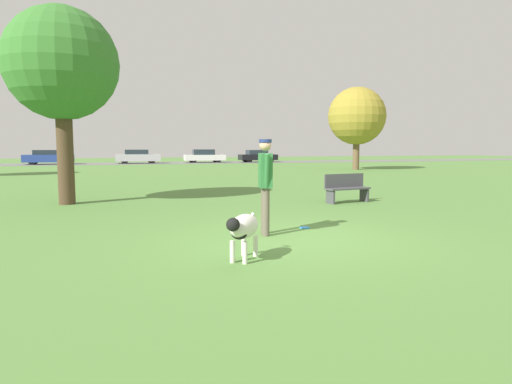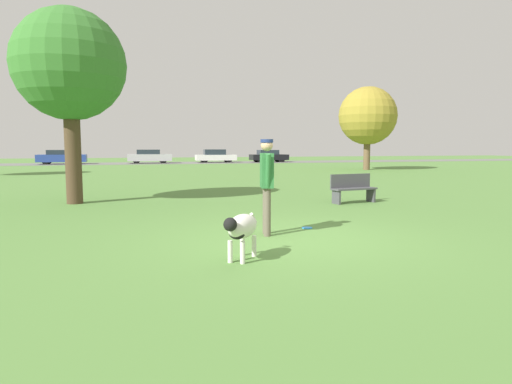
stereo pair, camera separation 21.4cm
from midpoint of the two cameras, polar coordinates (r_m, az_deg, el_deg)
The scene contains 12 objects.
ground_plane at distance 8.28m, azimuth 3.31°, elevation -5.78°, with size 120.00×120.00×0.00m, color #56843D.
far_road_strip at distance 45.45m, azimuth -13.79°, elevation 3.51°, with size 120.00×6.00×0.01m.
person at distance 8.43m, azimuth 0.44°, elevation 1.79°, with size 0.31×0.73×1.78m.
dog at distance 6.61m, azimuth -2.55°, elevation -4.51°, with size 0.75×0.95×0.69m.
frisbee at distance 9.30m, azimuth 5.44°, elevation -4.45°, with size 0.21×0.21×0.02m.
tree_far_right at distance 32.99m, azimuth 12.31°, elevation 9.24°, with size 4.01×4.01×5.76m.
tree_near_left at distance 14.25m, azimuth -23.54°, elevation 14.33°, with size 3.12×3.12×5.50m.
parked_car_blue at distance 45.55m, azimuth -24.65°, elevation 3.97°, with size 4.27×1.83×1.31m.
parked_car_silver at distance 45.19m, azimuth -14.71°, elevation 4.31°, with size 4.17×1.80×1.32m.
parked_car_white at distance 46.47m, azimuth -6.61°, elevation 4.48°, with size 4.13×1.89×1.33m.
parked_car_black at distance 47.31m, azimuth 0.07°, elevation 4.52°, with size 3.84×1.76×1.26m.
park_bench at distance 13.65m, azimuth 10.79°, elevation 0.60°, with size 1.45×0.63×0.84m.
Camera 1 is at (-2.98, -7.55, 1.65)m, focal length 32.00 mm.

